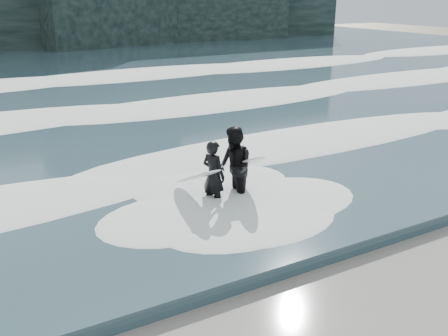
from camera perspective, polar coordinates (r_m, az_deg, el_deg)
The scene contains 6 objects.
sea at distance 32.87m, azimuth -21.44°, elevation 9.92°, with size 90.00×52.00×0.30m, color #2C444E.
foam_near at distance 13.78m, azimuth -8.40°, elevation 0.35°, with size 60.00×3.20×0.20m, color white.
foam_mid at distance 20.24m, azimuth -15.71°, elevation 6.06°, with size 60.00×4.00×0.24m, color white.
foam_far at distance 28.92m, azimuth -20.25°, elevation 9.52°, with size 60.00×4.80×0.30m, color white.
surfer_left at distance 11.55m, azimuth -1.60°, elevation -0.88°, with size 1.05×1.91×1.69m.
surfer_right at distance 11.70m, azimuth 1.30°, elevation 0.06°, with size 1.33×1.81×1.95m.
Camera 1 is at (-4.57, -3.21, 4.87)m, focal length 40.00 mm.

